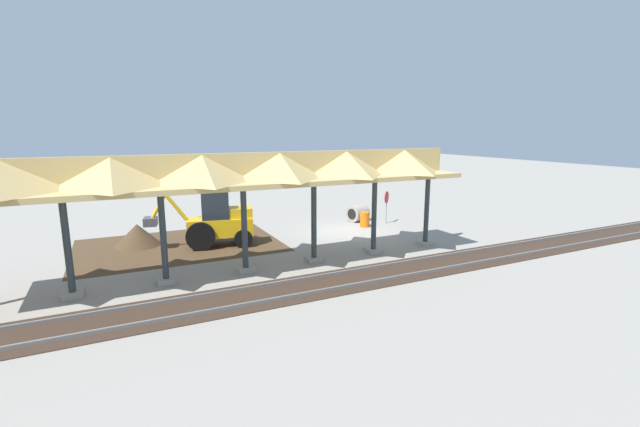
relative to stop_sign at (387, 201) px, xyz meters
name	(u,v)px	position (x,y,z in m)	size (l,w,h in m)	color
ground_plane	(347,231)	(3.27, 0.86, -1.45)	(120.00, 120.00, 0.00)	gray
dirt_work_zone	(180,245)	(12.45, -0.26, -1.45)	(9.79, 7.00, 0.01)	#4C3823
platform_canopy	(242,171)	(10.57, 5.17, 2.71)	(20.01, 3.20, 4.90)	#9E998E
rail_tracks	(429,266)	(3.27, 7.99, -1.42)	(60.00, 2.58, 0.15)	slate
stop_sign	(387,201)	(0.00, 0.00, 0.00)	(0.62, 0.48, 2.03)	gray
backhoe	(217,221)	(10.69, 0.62, -0.18)	(5.28, 2.28, 2.82)	#EAB214
dirt_mound	(138,245)	(14.34, -1.17, -1.45)	(4.53, 4.53, 2.23)	#4C3823
concrete_pipe	(358,213)	(1.26, -1.35, -0.92)	(1.45, 1.38, 1.07)	#9E9384
traffic_barrel	(365,220)	(1.73, 0.27, -1.00)	(0.56, 0.56, 0.90)	orange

